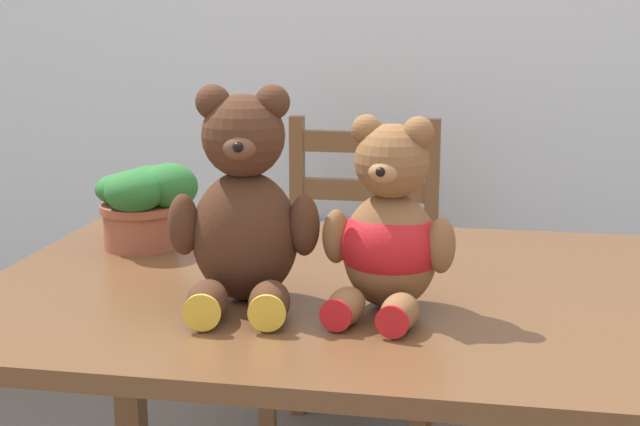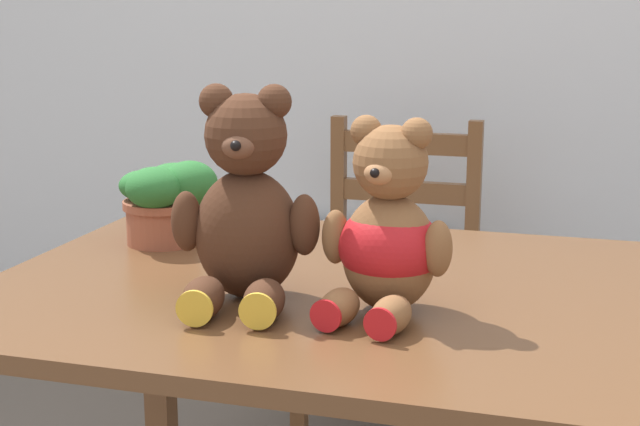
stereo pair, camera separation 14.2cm
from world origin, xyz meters
The scene contains 6 objects.
radiator centered at (-0.37, 1.69, 0.25)m, with size 0.70×0.10×0.57m.
dining_table centered at (0.00, 0.45, 0.66)m, with size 1.31×0.90×0.76m.
wooden_chair_behind centered at (-0.13, 1.35, 0.46)m, with size 0.44×0.44×0.93m.
teddy_bear_left centered at (-0.17, 0.33, 0.91)m, with size 0.25×0.26×0.35m.
teddy_bear_right centered at (0.06, 0.33, 0.88)m, with size 0.22×0.24×0.31m.
potted_plant centered at (-0.46, 0.63, 0.86)m, with size 0.21×0.21×0.17m.
Camera 2 is at (0.34, -0.99, 1.23)m, focal length 50.00 mm.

